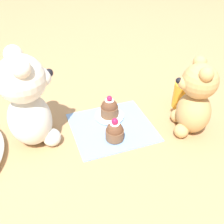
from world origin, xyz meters
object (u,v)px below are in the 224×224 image
Objects in this scene: teddy_bear_cream at (28,101)px; juice_glass at (181,95)px; teddy_bear_tan at (195,100)px; cupcake_near_tan_bear at (109,108)px; saucer_plate at (109,116)px; cupcake_near_cream_bear at (115,131)px.

teddy_bear_cream is 3.09× the size of juice_glass.
teddy_bear_tan reaches higher than cupcake_near_tan_bear.
teddy_bear_tan is 2.42× the size of saucer_plate.
juice_glass reaches higher than cupcake_near_tan_bear.
teddy_bear_cream is at bearing -81.77° from teddy_bear_tan.
teddy_bear_cream is at bearing 95.78° from cupcake_near_tan_bear.
saucer_plate is at bearing 85.77° from juice_glass.
teddy_bear_tan reaches higher than saucer_plate.
cupcake_near_tan_bear is 0.82× the size of juice_glass.
teddy_bear_tan is 2.55× the size of juice_glass.
teddy_bear_cream is 3.85× the size of cupcake_near_cream_bear.
teddy_bear_tan is 0.25m from saucer_plate.
teddy_bear_tan is at bearing -122.67° from saucer_plate.
teddy_bear_cream is at bearing 69.54° from cupcake_near_cream_bear.
cupcake_near_cream_bear is at bearing 107.56° from juice_glass.
saucer_plate is 0.03m from cupcake_near_tan_bear.
juice_glass reaches higher than cupcake_near_cream_bear.
teddy_bear_cream reaches higher than cupcake_near_tan_bear.
juice_glass is (0.11, -0.04, -0.06)m from teddy_bear_tan.
teddy_bear_cream reaches higher than cupcake_near_cream_bear.
cupcake_near_cream_bear is 0.10m from saucer_plate.
cupcake_near_cream_bear is at bearing -118.58° from teddy_bear_cream.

